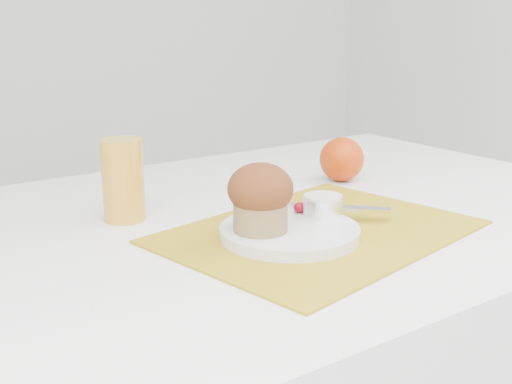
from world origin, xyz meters
TOP-DOWN VIEW (x-y plane):
  - placemat at (-0.02, -0.07)m, footprint 0.48×0.39m
  - plate at (-0.07, -0.07)m, footprint 0.23×0.23m
  - ramekin at (0.00, -0.06)m, footprint 0.07×0.07m
  - cream at (0.00, -0.06)m, footprint 0.07×0.07m
  - raspberry_near at (-0.06, -0.01)m, footprint 0.02×0.02m
  - raspberry_far at (-0.02, -0.03)m, footprint 0.02×0.02m
  - butter_knife at (0.02, -0.03)m, footprint 0.16×0.16m
  - orange at (0.21, 0.13)m, footprint 0.08×0.08m
  - juice_glass at (-0.22, 0.14)m, footprint 0.07×0.07m
  - muffin at (-0.11, -0.06)m, footprint 0.09×0.09m

SIDE VIEW (x-z plane):
  - placemat at x=-0.02m, z-range 0.75..0.75m
  - plate at x=-0.07m, z-range 0.75..0.77m
  - butter_knife at x=0.02m, z-range 0.77..0.77m
  - raspberry_far at x=-0.02m, z-range 0.77..0.78m
  - raspberry_near at x=-0.06m, z-range 0.77..0.79m
  - ramekin at x=0.00m, z-range 0.77..0.79m
  - orange at x=0.21m, z-range 0.75..0.83m
  - cream at x=0.00m, z-range 0.79..0.80m
  - juice_glass at x=-0.22m, z-range 0.75..0.87m
  - muffin at x=-0.11m, z-range 0.77..0.86m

